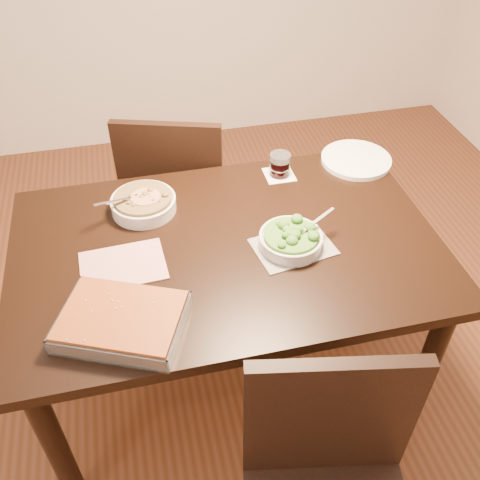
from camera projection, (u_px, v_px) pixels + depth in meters
The scene contains 11 objects.
ground at pixel (230, 376), 2.25m from camera, with size 4.00×4.00×0.00m, color #4E2A16.
table at pixel (227, 265), 1.82m from camera, with size 1.40×0.90×0.75m.
magazine_a at pixel (123, 266), 1.67m from camera, with size 0.26×0.19×0.01m, color #B9344C.
magazine_b at pixel (293, 247), 1.74m from camera, with size 0.25×0.18×0.00m, color #292B32.
coaster at pixel (279, 175), 2.05m from camera, with size 0.11×0.11×0.00m, color white.
stew_bowl at pixel (143, 203), 1.87m from camera, with size 0.24×0.23×0.09m.
broccoli_bowl at pixel (291, 239), 1.73m from camera, with size 0.23×0.21×0.08m.
baking_dish at pixel (122, 321), 1.47m from camera, with size 0.41×0.36×0.06m.
wine_tumbler at pixel (280, 164), 2.01m from camera, with size 0.08×0.08×0.09m.
dinner_plate at pixel (356, 160), 2.11m from camera, with size 0.27×0.27×0.02m, color white.
chair_far at pixel (177, 192), 2.37m from camera, with size 0.54×0.54×0.92m.
Camera 1 is at (-0.25, -1.27, 1.93)m, focal length 40.00 mm.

